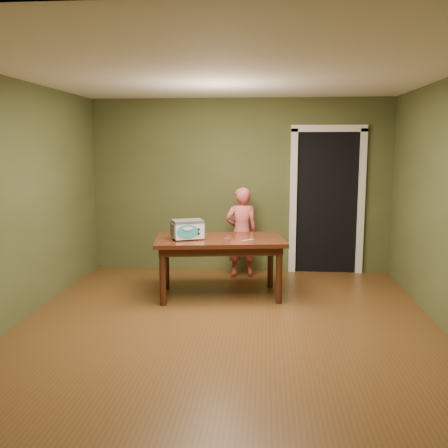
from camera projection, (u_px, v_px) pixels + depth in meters
floor at (227, 328)px, 5.26m from camera, size 5.00×5.00×0.00m
room_shell at (227, 165)px, 5.00m from camera, size 4.52×5.02×2.61m
doorway at (324, 201)px, 7.73m from camera, size 1.10×0.66×2.25m
dining_table at (220, 246)px, 6.29m from camera, size 1.71×1.11×0.75m
toy_oven at (188, 229)px, 6.18m from camera, size 0.45×0.38×0.24m
baking_pan at (227, 239)px, 6.14m from camera, size 0.10×0.10×0.02m
spatula at (248, 240)px, 6.11m from camera, size 0.14×0.15×0.01m
child at (241, 232)px, 7.24m from camera, size 0.53×0.40×1.31m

